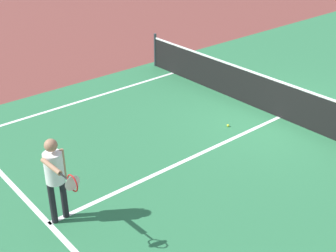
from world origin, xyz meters
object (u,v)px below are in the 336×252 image
player_near (55,172)px  tennis_ball_near_net (228,125)px  tennis_ball_mid_court (44,156)px  net (281,99)px

player_near → tennis_ball_near_net: player_near is taller
player_near → tennis_ball_mid_court: size_ratio=24.16×
player_near → tennis_ball_mid_court: 2.45m
player_near → tennis_ball_mid_court: player_near is taller
net → tennis_ball_near_net: (-0.48, -1.37, -0.46)m
net → player_near: (0.05, -6.18, 0.49)m
tennis_ball_near_net → tennis_ball_mid_court: bearing=-111.5°
net → player_near: player_near is taller
player_near → tennis_ball_mid_court: (-2.13, 0.75, -0.95)m
player_near → tennis_ball_near_net: bearing=96.3°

